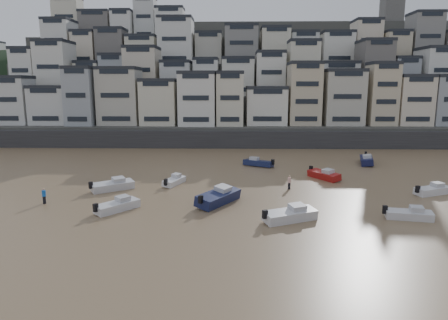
{
  "coord_description": "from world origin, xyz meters",
  "views": [
    {
      "loc": [
        4.19,
        -16.28,
        12.77
      ],
      "look_at": [
        3.1,
        30.0,
        4.0
      ],
      "focal_mm": 32.0,
      "sensor_mm": 36.0,
      "label": 1
    }
  ],
  "objects_px": {
    "boat_d": "(433,189)",
    "boat_f": "(174,180)",
    "boat_b": "(409,213)",
    "boat_e": "(324,174)",
    "boat_c": "(218,195)",
    "boat_h": "(258,162)",
    "boat_k": "(113,184)",
    "person_pink": "(289,182)",
    "boat_a": "(290,213)",
    "boat_i": "(367,159)",
    "boat_j": "(117,204)",
    "person_blue": "(44,196)"
  },
  "relations": [
    {
      "from": "boat_d",
      "to": "boat_f",
      "type": "xyz_separation_m",
      "value": [
        -31.25,
        3.99,
        -0.08
      ]
    },
    {
      "from": "boat_b",
      "to": "boat_e",
      "type": "height_order",
      "value": "boat_e"
    },
    {
      "from": "boat_b",
      "to": "boat_c",
      "type": "distance_m",
      "value": 19.13
    },
    {
      "from": "boat_h",
      "to": "boat_k",
      "type": "distance_m",
      "value": 24.17
    },
    {
      "from": "boat_c",
      "to": "person_pink",
      "type": "xyz_separation_m",
      "value": [
        8.56,
        6.34,
        -0.05
      ]
    },
    {
      "from": "boat_a",
      "to": "boat_b",
      "type": "relative_size",
      "value": 1.23
    },
    {
      "from": "boat_k",
      "to": "boat_a",
      "type": "bearing_deg",
      "value": -63.69
    },
    {
      "from": "boat_h",
      "to": "boat_k",
      "type": "height_order",
      "value": "boat_k"
    },
    {
      "from": "boat_i",
      "to": "boat_b",
      "type": "bearing_deg",
      "value": 4.98
    },
    {
      "from": "boat_d",
      "to": "boat_k",
      "type": "distance_m",
      "value": 38.37
    },
    {
      "from": "boat_c",
      "to": "boat_e",
      "type": "relative_size",
      "value": 1.25
    },
    {
      "from": "boat_i",
      "to": "person_pink",
      "type": "xyz_separation_m",
      "value": [
        -14.84,
        -16.41,
        0.01
      ]
    },
    {
      "from": "boat_f",
      "to": "boat_k",
      "type": "distance_m",
      "value": 7.75
    },
    {
      "from": "boat_b",
      "to": "boat_d",
      "type": "relative_size",
      "value": 0.92
    },
    {
      "from": "boat_h",
      "to": "boat_k",
      "type": "xyz_separation_m",
      "value": [
        -18.76,
        -15.24,
        0.04
      ]
    },
    {
      "from": "boat_d",
      "to": "boat_e",
      "type": "distance_m",
      "value": 13.45
    },
    {
      "from": "boat_j",
      "to": "boat_i",
      "type": "bearing_deg",
      "value": -12.86
    },
    {
      "from": "boat_j",
      "to": "boat_d",
      "type": "bearing_deg",
      "value": -38.67
    },
    {
      "from": "person_blue",
      "to": "boat_j",
      "type": "bearing_deg",
      "value": -14.86
    },
    {
      "from": "boat_c",
      "to": "boat_e",
      "type": "bearing_deg",
      "value": -17.66
    },
    {
      "from": "boat_d",
      "to": "boat_b",
      "type": "bearing_deg",
      "value": -149.46
    },
    {
      "from": "boat_a",
      "to": "boat_c",
      "type": "distance_m",
      "value": 8.92
    },
    {
      "from": "boat_e",
      "to": "boat_k",
      "type": "height_order",
      "value": "boat_k"
    },
    {
      "from": "boat_f",
      "to": "boat_i",
      "type": "xyz_separation_m",
      "value": [
        29.45,
        14.4,
        0.24
      ]
    },
    {
      "from": "boat_e",
      "to": "boat_h",
      "type": "bearing_deg",
      "value": -167.64
    },
    {
      "from": "boat_j",
      "to": "boat_c",
      "type": "bearing_deg",
      "value": -35.12
    },
    {
      "from": "boat_b",
      "to": "boat_j",
      "type": "relative_size",
      "value": 0.9
    },
    {
      "from": "boat_d",
      "to": "boat_f",
      "type": "distance_m",
      "value": 31.5
    },
    {
      "from": "boat_e",
      "to": "person_blue",
      "type": "distance_m",
      "value": 35.27
    },
    {
      "from": "boat_f",
      "to": "boat_h",
      "type": "bearing_deg",
      "value": -23.21
    },
    {
      "from": "boat_f",
      "to": "boat_b",
      "type": "bearing_deg",
      "value": -97.4
    },
    {
      "from": "boat_b",
      "to": "boat_i",
      "type": "relative_size",
      "value": 0.74
    },
    {
      "from": "boat_a",
      "to": "boat_d",
      "type": "relative_size",
      "value": 1.13
    },
    {
      "from": "boat_d",
      "to": "boat_h",
      "type": "relative_size",
      "value": 0.97
    },
    {
      "from": "boat_e",
      "to": "boat_d",
      "type": "bearing_deg",
      "value": 23.54
    },
    {
      "from": "boat_a",
      "to": "boat_e",
      "type": "bearing_deg",
      "value": 42.97
    },
    {
      "from": "boat_c",
      "to": "person_blue",
      "type": "distance_m",
      "value": 18.97
    },
    {
      "from": "boat_h",
      "to": "person_pink",
      "type": "xyz_separation_m",
      "value": [
        2.96,
        -14.17,
        0.15
      ]
    },
    {
      "from": "boat_h",
      "to": "boat_j",
      "type": "height_order",
      "value": "boat_h"
    },
    {
      "from": "boat_j",
      "to": "person_blue",
      "type": "height_order",
      "value": "person_blue"
    },
    {
      "from": "boat_k",
      "to": "boat_j",
      "type": "bearing_deg",
      "value": -105.81
    },
    {
      "from": "person_blue",
      "to": "boat_h",
      "type": "bearing_deg",
      "value": 40.46
    },
    {
      "from": "boat_a",
      "to": "boat_f",
      "type": "xyz_separation_m",
      "value": [
        -13.07,
        13.87,
        -0.17
      ]
    },
    {
      "from": "person_blue",
      "to": "person_pink",
      "type": "bearing_deg",
      "value": 13.82
    },
    {
      "from": "boat_i",
      "to": "boat_j",
      "type": "relative_size",
      "value": 1.21
    },
    {
      "from": "boat_j",
      "to": "boat_e",
      "type": "bearing_deg",
      "value": -18.93
    },
    {
      "from": "person_pink",
      "to": "boat_c",
      "type": "bearing_deg",
      "value": -143.46
    },
    {
      "from": "boat_a",
      "to": "boat_b",
      "type": "height_order",
      "value": "boat_a"
    },
    {
      "from": "boat_i",
      "to": "boat_k",
      "type": "xyz_separation_m",
      "value": [
        -36.55,
        -17.48,
        -0.1
      ]
    },
    {
      "from": "boat_f",
      "to": "boat_i",
      "type": "bearing_deg",
      "value": -43.38
    }
  ]
}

